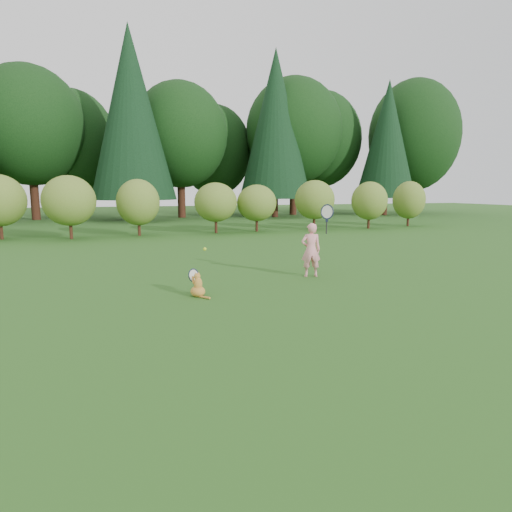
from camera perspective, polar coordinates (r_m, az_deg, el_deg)
name	(u,v)px	position (r m, az deg, el deg)	size (l,w,h in m)	color
ground	(258,295)	(9.01, 0.32, -5.21)	(100.00, 100.00, 0.00)	#245016
shrub_row	(178,206)	(21.50, -10.40, 6.61)	(28.00, 3.00, 2.80)	olive
woodland_backdrop	(157,112)	(31.88, -13.10, 18.23)	(48.00, 10.00, 15.00)	black
child	(311,249)	(10.86, 7.40, 0.97)	(0.79, 0.53, 2.04)	pink
cat	(198,284)	(8.93, -7.80, -3.70)	(0.41, 0.69, 0.69)	#BB7324
tennis_ball	(205,249)	(9.21, -6.85, 0.93)	(0.07, 0.07, 0.07)	#C4E61B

